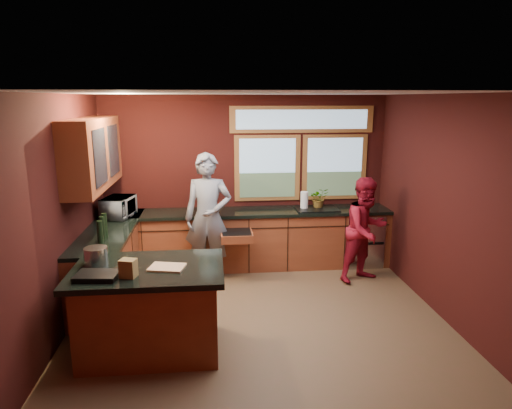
{
  "coord_description": "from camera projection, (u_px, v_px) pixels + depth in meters",
  "views": [
    {
      "loc": [
        -0.55,
        -5.22,
        2.64
      ],
      "look_at": [
        0.01,
        0.4,
        1.33
      ],
      "focal_mm": 32.0,
      "sensor_mm": 36.0,
      "label": 1
    }
  ],
  "objects": [
    {
      "name": "island",
      "position": [
        150.0,
        309.0,
        4.81
      ],
      "size": [
        1.55,
        1.05,
        0.95
      ],
      "color": "#622A17",
      "rests_on": "floor"
    },
    {
      "name": "person_grey",
      "position": [
        208.0,
        218.0,
        6.65
      ],
      "size": [
        0.74,
        0.53,
        1.89
      ],
      "primitive_type": "imported",
      "rotation": [
        0.0,
        0.0,
        -0.12
      ],
      "color": "slate",
      "rests_on": "floor"
    },
    {
      "name": "stock_pot",
      "position": [
        96.0,
        256.0,
        4.77
      ],
      "size": [
        0.24,
        0.24,
        0.18
      ],
      "primitive_type": "cylinder",
      "color": "silver",
      "rests_on": "island"
    },
    {
      "name": "black_tray",
      "position": [
        97.0,
        276.0,
        4.41
      ],
      "size": [
        0.43,
        0.32,
        0.05
      ],
      "primitive_type": "cube",
      "rotation": [
        0.0,
        0.0,
        -0.1
      ],
      "color": "black",
      "rests_on": "island"
    },
    {
      "name": "room_shell",
      "position": [
        207.0,
        169.0,
        5.56
      ],
      "size": [
        4.52,
        4.02,
        2.71
      ],
      "color": "black",
      "rests_on": "ground"
    },
    {
      "name": "left_counter",
      "position": [
        111.0,
        261.0,
        6.24
      ],
      "size": [
        0.64,
        2.3,
        0.93
      ],
      "color": "#622A17",
      "rests_on": "floor"
    },
    {
      "name": "paper_bag",
      "position": [
        128.0,
        268.0,
        4.42
      ],
      "size": [
        0.18,
        0.16,
        0.18
      ],
      "primitive_type": "cube",
      "rotation": [
        0.0,
        0.0,
        -0.29
      ],
      "color": "brown",
      "rests_on": "island"
    },
    {
      "name": "potted_plant",
      "position": [
        319.0,
        198.0,
        7.27
      ],
      "size": [
        0.29,
        0.25,
        0.33
      ],
      "primitive_type": "imported",
      "color": "#999999",
      "rests_on": "back_counter"
    },
    {
      "name": "microwave",
      "position": [
        119.0,
        207.0,
        6.7
      ],
      "size": [
        0.47,
        0.61,
        0.3
      ],
      "primitive_type": "imported",
      "rotation": [
        0.0,
        0.0,
        1.36
      ],
      "color": "#999999",
      "rests_on": "left_counter"
    },
    {
      "name": "paper_towel",
      "position": [
        304.0,
        200.0,
        7.2
      ],
      "size": [
        0.12,
        0.12,
        0.28
      ],
      "primitive_type": "cylinder",
      "color": "white",
      "rests_on": "back_counter"
    },
    {
      "name": "floor",
      "position": [
        258.0,
        315.0,
        5.71
      ],
      "size": [
        4.5,
        4.5,
        0.0
      ],
      "primitive_type": "plane",
      "color": "brown",
      "rests_on": "ground"
    },
    {
      "name": "person_red",
      "position": [
        366.0,
        230.0,
        6.64
      ],
      "size": [
        0.93,
        0.85,
        1.55
      ],
      "primitive_type": "imported",
      "rotation": [
        0.0,
        0.0,
        0.44
      ],
      "color": "maroon",
      "rests_on": "floor"
    },
    {
      "name": "back_counter",
      "position": [
        260.0,
        238.0,
        7.27
      ],
      "size": [
        4.5,
        0.64,
        0.93
      ],
      "color": "#622A17",
      "rests_on": "floor"
    },
    {
      "name": "cutting_board",
      "position": [
        167.0,
        267.0,
        4.67
      ],
      "size": [
        0.4,
        0.32,
        0.02
      ],
      "primitive_type": "cube",
      "rotation": [
        0.0,
        0.0,
        -0.23
      ],
      "color": "tan",
      "rests_on": "island"
    }
  ]
}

